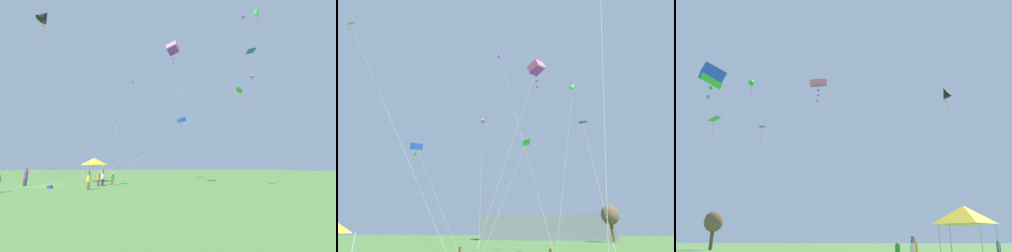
# 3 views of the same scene
# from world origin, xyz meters

# --- Properties ---
(distant_building) EXTENTS (32.46, 8.67, 6.04)m
(distant_building) POSITION_xyz_m (7.87, 65.76, 3.02)
(distant_building) COLOR slate
(distant_building) RESTS_ON ground
(tree_far_left) EXTENTS (3.64, 3.64, 7.35)m
(tree_far_left) POSITION_xyz_m (20.81, 53.95, 5.22)
(tree_far_left) COLOR brown
(tree_far_left) RESTS_ON ground
(kite_cyan_delta_0) EXTENTS (12.26, 3.78, 19.16)m
(kite_cyan_delta_0) POSITION_xyz_m (-9.75, 10.00, 18.41)
(kite_cyan_delta_0) COLOR silver
(kite_cyan_delta_0) RESTS_ON ground
(kite_pink_diamond_2) EXTENTS (5.57, 25.44, 19.35)m
(kite_pink_diamond_2) POSITION_xyz_m (-2.72, 31.94, 18.73)
(kite_pink_diamond_2) COLOR silver
(kite_pink_diamond_2) RESTS_ON ground
(kite_green_delta_3) EXTENTS (3.21, 16.74, 12.79)m
(kite_green_delta_3) POSITION_xyz_m (4.24, 24.37, 12.21)
(kite_green_delta_3) COLOR silver
(kite_green_delta_3) RESTS_ON ground
(kite_blue_box_4) EXTENTS (9.82, 12.19, 11.30)m
(kite_blue_box_4) POSITION_xyz_m (-7.21, 19.46, 10.68)
(kite_blue_box_4) COLOR silver
(kite_blue_box_4) RESTS_ON ground
(kite_blue_delta_5) EXTENTS (4.70, 22.96, 13.90)m
(kite_blue_delta_5) POSITION_xyz_m (10.63, 21.61, 13.52)
(kite_blue_delta_5) COLOR silver
(kite_blue_delta_5) RESTS_ON ground
(kite_purple_diamond_6) EXTENTS (6.27, 23.48, 29.22)m
(kite_purple_diamond_6) POSITION_xyz_m (0.25, 28.86, 28.55)
(kite_purple_diamond_6) COLOR silver
(kite_purple_diamond_6) RESTS_ON ground
(kite_pink_box_7) EXTENTS (4.95, 8.25, 17.21)m
(kite_pink_box_7) POSITION_xyz_m (5.60, 14.85, 16.49)
(kite_pink_box_7) COLOR silver
(kite_pink_box_7) RESTS_ON ground
(kite_green_diamond_8) EXTENTS (5.44, 17.07, 19.83)m
(kite_green_diamond_8) POSITION_xyz_m (10.31, 23.31, 19.19)
(kite_green_diamond_8) COLOR silver
(kite_green_diamond_8) RESTS_ON ground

